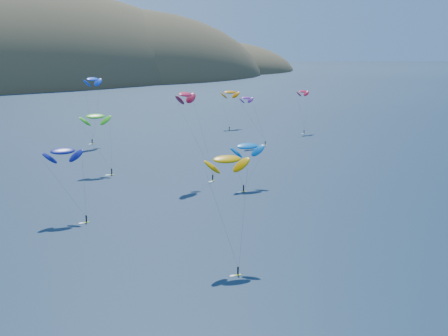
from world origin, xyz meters
TOP-DOWN VIEW (x-y plane):
  - kitesurfer_2 at (-17.61, 45.53)m, footprint 9.54×13.24m
  - kitesurfer_3 at (-9.19, 133.94)m, footprint 10.12×11.47m
  - kitesurfer_4 at (10.55, 185.32)m, footprint 10.62×8.52m
  - kitesurfer_5 at (19.40, 90.90)m, footprint 11.22×8.77m
  - kitesurfer_6 at (59.44, 148.07)m, footprint 9.33×8.48m
  - kitesurfer_8 at (100.28, 162.02)m, footprint 8.02×8.27m
  - kitesurfer_9 at (8.35, 106.89)m, footprint 11.79×10.26m
  - kitesurfer_10 at (-34.92, 90.35)m, footprint 9.50×11.38m
  - kitesurfer_11 at (80.57, 191.27)m, footprint 12.16×11.97m

SIDE VIEW (x-z plane):
  - kitesurfer_5 at x=19.40m, z-range 4.39..18.96m
  - kitesurfer_10 at x=-34.92m, z-range 6.64..25.09m
  - kitesurfer_11 at x=80.57m, z-range 6.86..25.99m
  - kitesurfer_3 at x=-9.19m, z-range 7.46..27.79m
  - kitesurfer_8 at x=100.28m, z-range 7.96..27.97m
  - kitesurfer_6 at x=59.44m, z-range 8.26..28.67m
  - kitesurfer_2 at x=-17.61m, z-range 8.53..30.52m
  - kitesurfer_4 at x=10.55m, z-range 11.40..39.68m
  - kitesurfer_9 at x=8.35m, z-range 11.59..40.04m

